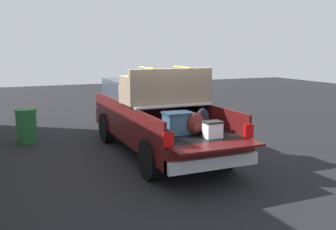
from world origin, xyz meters
The scene contains 3 objects.
ground_plane centered at (0.00, 0.00, 0.00)m, with size 40.00×40.00×0.00m, color black.
pickup_truck centered at (0.34, 0.00, 0.96)m, with size 6.05×2.06×2.23m.
trash_can centered at (2.54, 3.01, 0.50)m, with size 0.60×0.60×0.98m.
Camera 1 is at (-8.86, 3.62, 2.67)m, focal length 41.14 mm.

